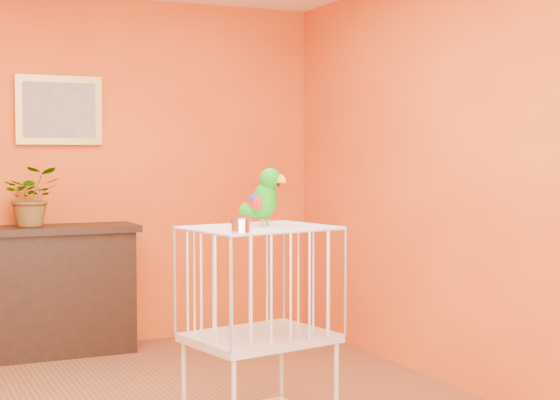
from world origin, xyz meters
name	(u,v)px	position (x,y,z in m)	size (l,w,h in m)	color
room_shell	(144,123)	(0.00, 0.00, 1.58)	(4.50, 4.50, 4.50)	orange
console_cabinet	(49,291)	(-0.12, 2.03, 0.46)	(1.24, 0.45, 0.92)	black
potted_plant	(32,203)	(-0.23, 2.05, 1.09)	(0.38, 0.42, 0.33)	#26722D
framed_picture	(59,110)	(0.00, 2.22, 1.75)	(0.62, 0.04, 0.50)	gold
birdcage	(260,327)	(0.55, -0.17, 0.55)	(0.77, 0.65, 1.06)	beige
feed_cup	(241,225)	(0.34, -0.44, 1.10)	(0.09, 0.09, 0.07)	silver
parrot	(265,196)	(0.60, -0.12, 1.21)	(0.20, 0.25, 0.30)	#59544C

